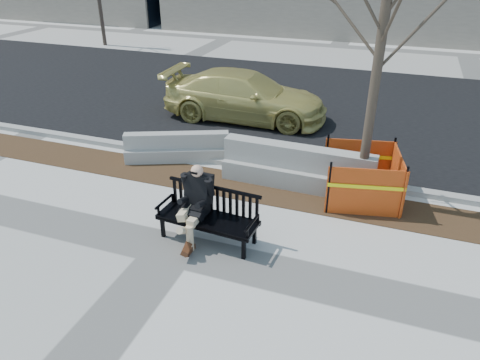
{
  "coord_description": "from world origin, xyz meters",
  "views": [
    {
      "loc": [
        3.36,
        -5.73,
        4.86
      ],
      "look_at": [
        0.9,
        1.07,
        1.02
      ],
      "focal_mm": 33.75,
      "sensor_mm": 36.0,
      "label": 1
    }
  ],
  "objects_px": {
    "bench": "(209,240)",
    "tree_fence": "(359,198)",
    "seated_man": "(198,235)",
    "sedan": "(245,118)",
    "jersey_barrier_right": "(296,185)",
    "jersey_barrier_left": "(178,160)"
  },
  "relations": [
    {
      "from": "sedan",
      "to": "jersey_barrier_right",
      "type": "xyz_separation_m",
      "value": [
        2.51,
        -3.68,
        0.0
      ]
    },
    {
      "from": "seated_man",
      "to": "jersey_barrier_left",
      "type": "relative_size",
      "value": 0.55
    },
    {
      "from": "tree_fence",
      "to": "sedan",
      "type": "height_order",
      "value": "tree_fence"
    },
    {
      "from": "tree_fence",
      "to": "jersey_barrier_right",
      "type": "bearing_deg",
      "value": 175.96
    },
    {
      "from": "tree_fence",
      "to": "bench",
      "type": "bearing_deg",
      "value": -134.03
    },
    {
      "from": "tree_fence",
      "to": "jersey_barrier_left",
      "type": "xyz_separation_m",
      "value": [
        -4.49,
        0.38,
        0.0
      ]
    },
    {
      "from": "sedan",
      "to": "seated_man",
      "type": "bearing_deg",
      "value": -170.66
    },
    {
      "from": "bench",
      "to": "seated_man",
      "type": "bearing_deg",
      "value": 168.87
    },
    {
      "from": "bench",
      "to": "tree_fence",
      "type": "height_order",
      "value": "tree_fence"
    },
    {
      "from": "jersey_barrier_right",
      "to": "seated_man",
      "type": "bearing_deg",
      "value": -115.38
    },
    {
      "from": "sedan",
      "to": "jersey_barrier_left",
      "type": "bearing_deg",
      "value": 168.16
    },
    {
      "from": "bench",
      "to": "seated_man",
      "type": "height_order",
      "value": "seated_man"
    },
    {
      "from": "seated_man",
      "to": "tree_fence",
      "type": "bearing_deg",
      "value": 46.37
    },
    {
      "from": "bench",
      "to": "jersey_barrier_right",
      "type": "distance_m",
      "value": 2.79
    },
    {
      "from": "seated_man",
      "to": "sedan",
      "type": "bearing_deg",
      "value": 105.27
    },
    {
      "from": "bench",
      "to": "jersey_barrier_left",
      "type": "distance_m",
      "value": 3.55
    },
    {
      "from": "bench",
      "to": "jersey_barrier_left",
      "type": "bearing_deg",
      "value": 129.88
    },
    {
      "from": "seated_man",
      "to": "tree_fence",
      "type": "distance_m",
      "value": 3.61
    },
    {
      "from": "tree_fence",
      "to": "sedan",
      "type": "xyz_separation_m",
      "value": [
        -3.9,
        3.78,
        0.0
      ]
    },
    {
      "from": "bench",
      "to": "tree_fence",
      "type": "xyz_separation_m",
      "value": [
        2.41,
        2.5,
        0.0
      ]
    },
    {
      "from": "jersey_barrier_right",
      "to": "tree_fence",
      "type": "bearing_deg",
      "value": -2.65
    },
    {
      "from": "sedan",
      "to": "jersey_barrier_left",
      "type": "relative_size",
      "value": 1.93
    }
  ]
}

